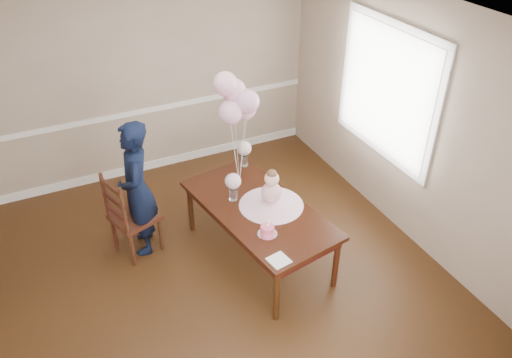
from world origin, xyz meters
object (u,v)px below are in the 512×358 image
object	(u,v)px
dining_chair_seat	(135,217)
woman	(137,189)
birthday_cake	(267,230)
dining_table_top	(258,209)

from	to	relation	value
dining_chair_seat	woman	size ratio (longest dim) A/B	0.28
birthday_cake	dining_chair_seat	bearing A→B (deg)	133.93
dining_table_top	dining_chair_seat	xyz separation A→B (m)	(-1.17, 0.67, -0.20)
dining_table_top	birthday_cake	world-z (taller)	birthday_cake
dining_chair_seat	woman	world-z (taller)	woman
birthday_cake	woman	distance (m)	1.50
birthday_cake	dining_chair_seat	distance (m)	1.56
birthday_cake	woman	xyz separation A→B (m)	(-0.98, 1.13, 0.06)
dining_table_top	birthday_cake	distance (m)	0.45
dining_table_top	woman	bearing A→B (deg)	137.36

